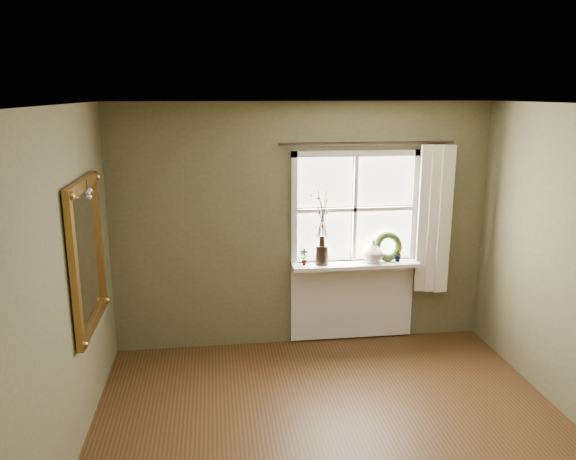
# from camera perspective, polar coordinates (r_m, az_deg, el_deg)

# --- Properties ---
(ceiling) EXTENTS (4.50, 4.50, 0.00)m
(ceiling) POSITION_cam_1_polar(r_m,az_deg,el_deg) (3.57, 7.52, 12.35)
(ceiling) COLOR silver
(ceiling) RESTS_ON ground
(wall_back) EXTENTS (4.00, 0.10, 2.60)m
(wall_back) POSITION_cam_1_polar(r_m,az_deg,el_deg) (5.98, 1.46, 0.42)
(wall_back) COLOR brown
(wall_back) RESTS_ON ground
(wall_left) EXTENTS (0.10, 4.50, 2.60)m
(wall_left) POSITION_cam_1_polar(r_m,az_deg,el_deg) (3.88, -24.23, -8.36)
(wall_left) COLOR brown
(wall_left) RESTS_ON ground
(window_frame) EXTENTS (1.36, 0.06, 1.24)m
(window_frame) POSITION_cam_1_polar(r_m,az_deg,el_deg) (5.98, 6.79, 2.10)
(window_frame) COLOR silver
(window_frame) RESTS_ON wall_back
(window_sill) EXTENTS (1.36, 0.26, 0.04)m
(window_sill) POSITION_cam_1_polar(r_m,az_deg,el_deg) (6.03, 6.89, -3.51)
(window_sill) COLOR silver
(window_sill) RESTS_ON wall_back
(window_apron) EXTENTS (1.36, 0.04, 0.88)m
(window_apron) POSITION_cam_1_polar(r_m,az_deg,el_deg) (6.27, 6.52, -7.06)
(window_apron) COLOR silver
(window_apron) RESTS_ON ground
(dark_jug) EXTENTS (0.17, 0.17, 0.21)m
(dark_jug) POSITION_cam_1_polar(r_m,az_deg,el_deg) (5.91, 3.46, -2.53)
(dark_jug) COLOR black
(dark_jug) RESTS_ON window_sill
(cream_vase) EXTENTS (0.30, 0.30, 0.24)m
(cream_vase) POSITION_cam_1_polar(r_m,az_deg,el_deg) (6.03, 8.63, -2.15)
(cream_vase) COLOR beige
(cream_vase) RESTS_ON window_sill
(wreath) EXTENTS (0.33, 0.17, 0.33)m
(wreath) POSITION_cam_1_polar(r_m,az_deg,el_deg) (6.12, 10.09, -1.97)
(wreath) COLOR #354A21
(wreath) RESTS_ON window_sill
(potted_plant_left) EXTENTS (0.11, 0.09, 0.18)m
(potted_plant_left) POSITION_cam_1_polar(r_m,az_deg,el_deg) (5.88, 1.62, -2.75)
(potted_plant_left) COLOR #354A21
(potted_plant_left) RESTS_ON window_sill
(potted_plant_right) EXTENTS (0.11, 0.09, 0.17)m
(potted_plant_right) POSITION_cam_1_polar(r_m,az_deg,el_deg) (6.13, 11.17, -2.34)
(potted_plant_right) COLOR #354A21
(potted_plant_right) RESTS_ON window_sill
(curtain) EXTENTS (0.36, 0.12, 1.59)m
(curtain) POSITION_cam_1_polar(r_m,az_deg,el_deg) (6.18, 14.56, 1.03)
(curtain) COLOR silver
(curtain) RESTS_ON wall_back
(curtain_rod) EXTENTS (1.84, 0.03, 0.03)m
(curtain_rod) POSITION_cam_1_polar(r_m,az_deg,el_deg) (5.85, 8.09, 8.73)
(curtain_rod) COLOR black
(curtain_rod) RESTS_ON wall_back
(gilt_mirror) EXTENTS (0.10, 1.04, 1.24)m
(gilt_mirror) POSITION_cam_1_polar(r_m,az_deg,el_deg) (4.87, -19.71, -2.36)
(gilt_mirror) COLOR white
(gilt_mirror) RESTS_ON wall_left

